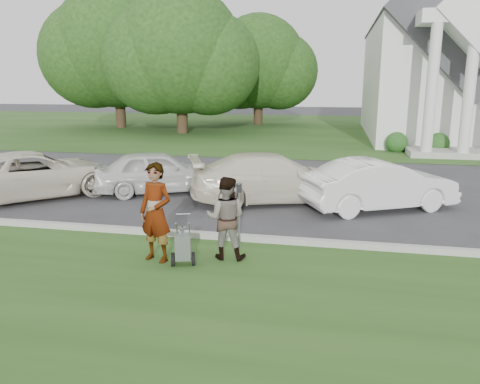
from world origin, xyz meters
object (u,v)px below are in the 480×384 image
(tree_far, at_px, (117,52))
(parking_meter_near, at_px, (239,208))
(car_c, at_px, (273,178))
(car_b, at_px, (158,172))
(striping_cart, at_px, (183,248))
(car_a, at_px, (35,174))
(tree_left, at_px, (180,57))
(person_right, at_px, (226,219))
(church, at_px, (448,41))
(tree_back, at_px, (258,66))
(car_d, at_px, (379,185))
(person_left, at_px, (156,213))

(tree_far, height_order, parking_meter_near, tree_far)
(car_c, bearing_deg, car_b, 62.58)
(striping_cart, height_order, car_a, car_a)
(tree_left, relative_size, person_right, 6.41)
(tree_left, height_order, car_a, tree_left)
(church, bearing_deg, tree_far, 175.34)
(tree_back, distance_m, car_d, 27.44)
(striping_cart, relative_size, car_b, 0.24)
(car_a, bearing_deg, tree_far, -27.02)
(tree_far, relative_size, tree_back, 1.21)
(church, height_order, tree_left, church)
(parking_meter_near, bearing_deg, striping_cart, -127.91)
(tree_left, distance_m, person_right, 24.41)
(parking_meter_near, distance_m, car_c, 4.25)
(car_a, bearing_deg, car_c, -128.55)
(tree_left, bearing_deg, parking_meter_near, -68.74)
(car_a, bearing_deg, tree_left, -41.53)
(tree_back, height_order, person_left, tree_back)
(parking_meter_near, bearing_deg, car_b, 127.93)
(church, xyz_separation_m, car_c, (-8.33, -18.82, -5.23))
(parking_meter_near, relative_size, car_a, 0.28)
(church, height_order, car_c, church)
(tree_back, relative_size, car_c, 1.97)
(tree_far, distance_m, car_b, 23.65)
(striping_cart, distance_m, car_a, 7.59)
(church, relative_size, tree_left, 2.27)
(church, xyz_separation_m, tree_left, (-17.01, -1.13, -0.83))
(car_b, bearing_deg, person_left, 174.41)
(tree_back, height_order, striping_cart, tree_back)
(tree_far, relative_size, parking_meter_near, 8.11)
(tree_left, bearing_deg, car_d, -57.05)
(person_left, distance_m, car_d, 6.72)
(person_left, height_order, car_b, person_left)
(striping_cart, distance_m, person_right, 1.02)
(church, distance_m, person_left, 26.48)
(church, height_order, car_a, church)
(tree_far, bearing_deg, church, -4.66)
(person_right, distance_m, car_b, 6.20)
(car_c, bearing_deg, car_a, 75.41)
(car_b, xyz_separation_m, car_c, (3.72, -0.34, 0.03))
(tree_far, xyz_separation_m, person_left, (13.09, -25.92, -4.72))
(tree_back, height_order, car_a, tree_back)
(person_left, distance_m, car_a, 7.04)
(tree_left, relative_size, tree_far, 0.91)
(tree_back, bearing_deg, tree_far, -153.44)
(car_c, height_order, car_d, car_c)
(tree_left, height_order, person_left, tree_left)
(car_b, bearing_deg, striping_cart, 178.86)
(church, xyz_separation_m, car_a, (-15.52, -19.78, -5.23))
(person_right, bearing_deg, car_b, -59.24)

